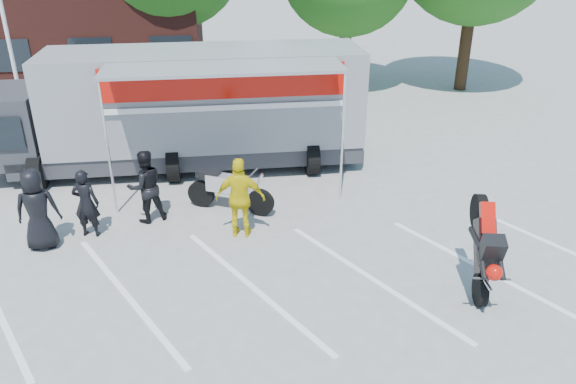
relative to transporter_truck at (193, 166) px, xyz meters
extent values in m
plane|color=#999994|center=(1.14, -7.32, 0.00)|extent=(100.00, 100.00, 0.00)
cube|color=white|center=(1.14, -6.32, 0.01)|extent=(18.09, 13.33, 0.01)
cylinder|color=white|center=(-5.36, 2.68, 4.00)|extent=(0.12, 0.12, 8.00)
cylinder|color=#382314|center=(-0.86, 8.68, 1.62)|extent=(0.50, 0.50, 3.24)
cylinder|color=#382314|center=(6.14, 7.68, 1.44)|extent=(0.50, 0.50, 2.88)
cylinder|color=#382314|center=(11.14, 7.18, 1.71)|extent=(0.50, 0.50, 3.42)
imported|color=black|center=(-3.10, -4.24, 0.92)|extent=(0.95, 0.67, 1.85)
imported|color=black|center=(-2.19, -3.83, 0.81)|extent=(0.65, 0.49, 1.62)
imported|color=black|center=(-0.94, -3.26, 0.89)|extent=(1.06, 0.96, 1.78)
imported|color=yellow|center=(1.24, -4.25, 0.94)|extent=(1.17, 0.65, 1.88)
camera|label=1|loc=(0.93, -15.44, 6.43)|focal=35.00mm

